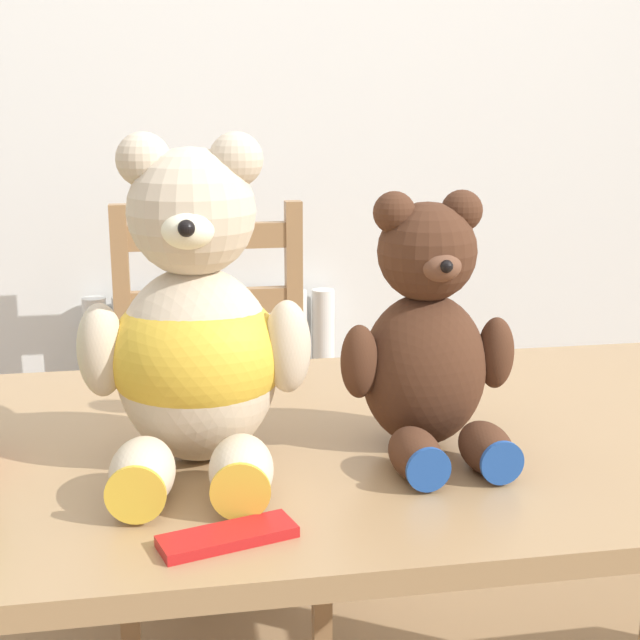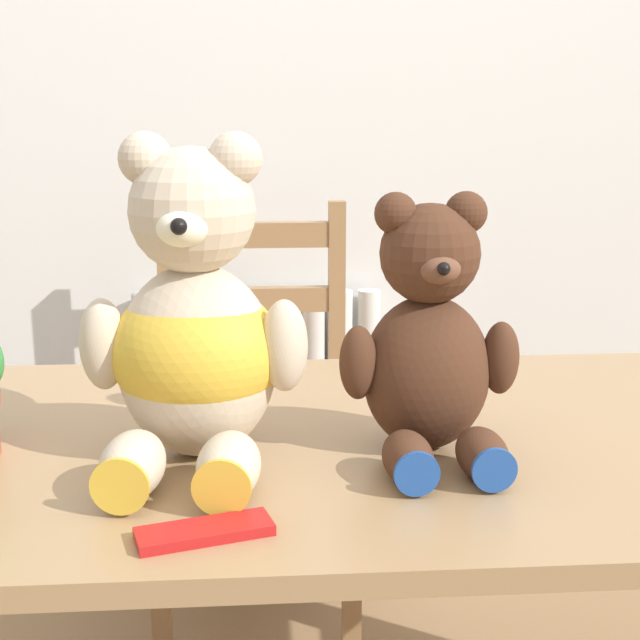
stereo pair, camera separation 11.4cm
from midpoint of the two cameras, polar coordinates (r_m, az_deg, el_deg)
wall_back at (r=2.34m, az=1.16°, el=15.69°), size 8.00×0.04×2.60m
radiator at (r=2.43m, az=-2.54°, el=-7.60°), size 0.66×0.10×0.74m
dining_table at (r=1.30m, az=5.90°, el=-11.73°), size 1.50×0.75×0.77m
wooden_chair_behind at (r=2.11m, az=-2.65°, el=-6.84°), size 0.45×0.43×0.99m
teddy_bear_left at (r=1.13m, az=-5.17°, el=-0.87°), size 0.29×0.31×0.42m
teddy_bear_right at (r=1.16m, az=9.81°, el=-1.54°), size 0.24×0.24×0.34m
chocolate_bar at (r=0.97m, az=-3.99°, el=-13.43°), size 0.15×0.09×0.01m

